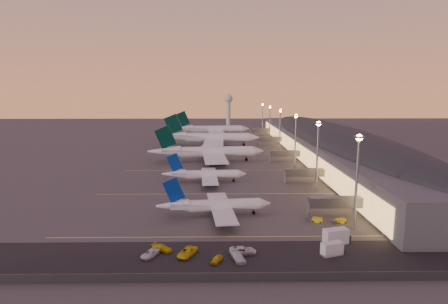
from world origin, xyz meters
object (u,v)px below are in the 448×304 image
radar_tower (228,104)px  airliner_narrow_north (205,175)px  service_van_f (187,252)px  service_van_c (238,257)px  baggage_tug_b (339,221)px  airliner_narrow_south (215,206)px  service_van_d (217,259)px  catering_truck_b (337,237)px  airliner_wide_far (210,129)px  catering_truck_a (333,249)px  service_van_e (243,250)px  airliner_wide_near (207,152)px  airliner_wide_mid (209,138)px  service_van_a (150,254)px  baggage_tug_a (315,220)px  service_van_b (162,248)px

radar_tower → airliner_narrow_north: bearing=-93.8°
service_van_f → service_van_c: bearing=9.2°
baggage_tug_b → airliner_narrow_north: bearing=115.9°
airliner_narrow_south → service_van_d: (0.77, -30.49, -2.50)m
catering_truck_b → service_van_f: (-36.27, -6.51, -0.86)m
airliner_narrow_north → service_van_f: size_ratio=5.54×
airliner_wide_far → service_van_c: bearing=-92.9°
airliner_wide_far → service_van_f: bearing=-95.9°
catering_truck_a → service_van_e: 20.62m
airliner_wide_near → service_van_d: bearing=-91.7°
service_van_d → service_van_e: (6.00, 4.12, 0.18)m
service_van_c → airliner_wide_far: bearing=77.5°
airliner_wide_mid → catering_truck_b: size_ratio=9.65×
catering_truck_a → service_van_d: size_ratio=1.45×
airliner_wide_mid → service_van_a: size_ratio=13.14×
radar_tower → catering_truck_a: bearing=-87.2°
airliner_narrow_south → baggage_tug_a: (28.89, -5.44, -2.61)m
airliner_wide_mid → service_van_e: 167.19m
radar_tower → catering_truck_a: size_ratio=5.65×
baggage_tug_b → catering_truck_b: catering_truck_b is taller
service_van_d → service_van_e: size_ratio=0.64×
baggage_tug_b → service_van_d: (-34.61, -23.83, 0.14)m
airliner_wide_far → radar_tower: bearing=74.0°
service_van_b → service_van_c: (17.55, -5.10, 0.04)m
airliner_wide_mid → baggage_tug_a: airliner_wide_mid is taller
airliner_wide_near → service_van_c: bearing=-89.4°
airliner_narrow_south → airliner_wide_near: (-4.95, 85.36, 1.83)m
service_van_e → airliner_wide_far: bearing=4.4°
airliner_wide_near → airliner_wide_mid: airliner_wide_mid is taller
airliner_narrow_south → service_van_a: airliner_narrow_south is taller
airliner_narrow_north → service_van_c: airliner_narrow_north is taller
baggage_tug_a → service_van_d: size_ratio=1.12×
service_van_d → airliner_narrow_north: bearing=119.9°
catering_truck_a → airliner_wide_far: bearing=80.0°
service_van_d → airliner_wide_far: bearing=117.2°
baggage_tug_a → service_van_f: 41.03m
baggage_tug_b → service_van_c: (-29.87, -23.03, 0.26)m
airliner_wide_mid → service_van_a: airliner_wide_mid is taller
radar_tower → service_van_c: (-6.44, -318.52, -21.08)m
radar_tower → service_van_e: size_ratio=5.25×
airliner_wide_far → baggage_tug_a: size_ratio=14.46×
catering_truck_a → service_van_d: catering_truck_a is taller
airliner_narrow_south → service_van_a: 31.10m
catering_truck_b → service_van_e: bearing=178.7°
baggage_tug_b → service_van_c: bearing=-156.3°
airliner_narrow_north → catering_truck_b: (34.81, -61.82, -1.45)m
airliner_wide_near → service_van_f: bearing=-95.1°
service_van_c → service_van_e: bearing=54.1°
service_van_a → airliner_wide_near: bearing=110.0°
airliner_wide_near → service_van_a: (-9.40, -112.85, -4.29)m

